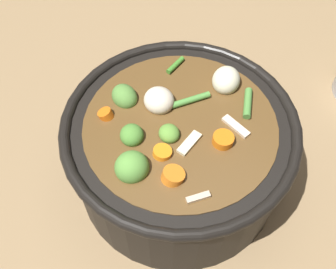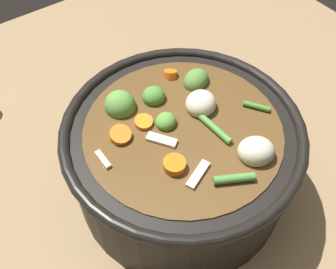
{
  "view_description": "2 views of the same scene",
  "coord_description": "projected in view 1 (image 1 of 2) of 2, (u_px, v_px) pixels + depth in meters",
  "views": [
    {
      "loc": [
        0.29,
        -0.12,
        0.54
      ],
      "look_at": [
        -0.01,
        -0.01,
        0.11
      ],
      "focal_mm": 42.5,
      "sensor_mm": 36.0,
      "label": 1
    },
    {
      "loc": [
        0.2,
        0.25,
        0.52
      ],
      "look_at": [
        0.01,
        -0.01,
        0.12
      ],
      "focal_mm": 42.38,
      "sensor_mm": 36.0,
      "label": 2
    }
  ],
  "objects": [
    {
      "name": "ground_plane",
      "position": [
        178.0,
        175.0,
        0.62
      ],
      "size": [
        1.1,
        1.1,
        0.0
      ],
      "primitive_type": "plane",
      "color": "#8C704C"
    },
    {
      "name": "cooking_pot",
      "position": [
        179.0,
        149.0,
        0.56
      ],
      "size": [
        0.31,
        0.31,
        0.16
      ],
      "color": "black",
      "rests_on": "ground_plane"
    }
  ]
}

